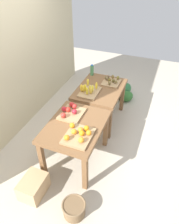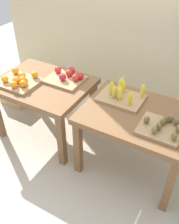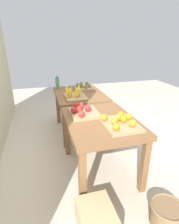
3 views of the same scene
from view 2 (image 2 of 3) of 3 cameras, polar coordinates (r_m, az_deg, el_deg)
ground_plane at (r=3.02m, az=-0.65°, el=-7.83°), size 8.00×8.00×0.00m
display_table_left at (r=2.89m, az=-10.44°, el=4.89°), size 1.04×0.80×0.72m
display_table_right at (r=2.44m, az=10.73°, el=-2.12°), size 1.04×0.80×0.72m
orange_bin at (r=2.85m, az=-15.77°, el=6.89°), size 0.44×0.38×0.11m
apple_bin at (r=2.81m, az=-5.15°, el=7.88°), size 0.41×0.36×0.11m
banana_crate at (r=2.51m, az=7.28°, el=3.86°), size 0.44×0.33×0.17m
kiwi_bin at (r=2.21m, az=16.14°, el=-3.38°), size 0.36×0.32×0.10m
cardboard_produce_box at (r=3.80m, az=-16.34°, el=4.02°), size 0.40×0.30×0.28m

